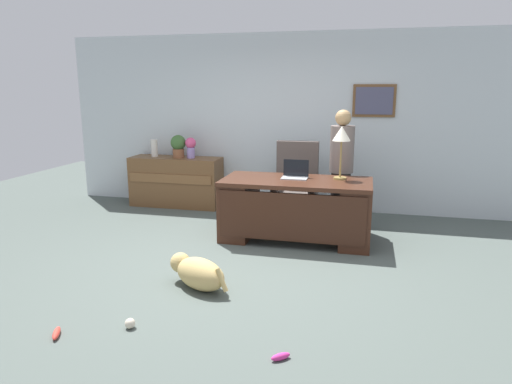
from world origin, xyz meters
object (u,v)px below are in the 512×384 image
dog_toy_bone (56,333)px  dog_toy_plush (281,357)px  dog_lying (198,272)px  desk_lamp (342,137)px  armchair (295,187)px  potted_plant (178,145)px  person_standing (341,168)px  desk (296,208)px  credenza (176,182)px  vase_with_flowers (191,146)px  laptop (295,174)px  vase_empty (154,148)px  dog_toy_ball (130,323)px

dog_toy_bone → dog_toy_plush: same height
dog_lying → desk_lamp: bearing=56.5°
armchair → dog_toy_plush: (0.45, -3.50, -0.48)m
armchair → potted_plant: 2.06m
person_standing → desk_lamp: size_ratio=2.44×
desk → desk_lamp: bearing=20.5°
credenza → desk_lamp: size_ratio=2.24×
person_standing → desk_lamp: 0.70m
person_standing → potted_plant: size_ratio=4.45×
desk → credenza: size_ratio=1.25×
credenza → vase_with_flowers: vase_with_flowers is taller
person_standing → dog_toy_bone: 4.02m
desk → vase_with_flowers: size_ratio=5.66×
dog_lying → vase_with_flowers: size_ratio=2.13×
laptop → vase_empty: bearing=155.1°
dog_lying → dog_toy_bone: size_ratio=3.63×
vase_empty → desk: bearing=-27.1°
desk → dog_toy_plush: size_ratio=12.32×
dog_toy_bone → dog_toy_ball: bearing=26.2°
dog_lying → vase_empty: size_ratio=2.45×
desk_lamp → dog_toy_ball: (-1.46, -2.67, -1.25)m
potted_plant → dog_lying: bearing=-64.2°
desk → dog_toy_ball: size_ratio=22.10×
vase_with_flowers → desk: bearing=-34.3°
credenza → potted_plant: potted_plant is taller
credenza → vase_empty: size_ratio=5.21×
armchair → potted_plant: (-1.95, 0.41, 0.49)m
person_standing → vase_empty: bearing=169.2°
laptop → potted_plant: (-2.06, 1.15, 0.16)m
desk_lamp → vase_with_flowers: bearing=155.5°
armchair → dog_toy_bone: bearing=-109.8°
dog_lying → dog_toy_ball: dog_lying is taller
desk → dog_toy_bone: (-1.43, -2.72, -0.40)m
armchair → dog_toy_bone: size_ratio=5.98×
person_standing → desk_lamp: (0.02, -0.52, 0.47)m
desk → dog_toy_ball: 2.68m
dog_toy_bone → dog_toy_plush: (1.74, 0.10, 0.00)m
dog_lying → dog_toy_bone: bearing=-124.4°
person_standing → vase_empty: (-3.01, 0.58, 0.11)m
laptop → potted_plant: size_ratio=0.89×
person_standing → dog_lying: (-1.19, -2.34, -0.67)m
person_standing → dog_toy_ball: size_ratio=19.32×
dog_toy_ball → dog_toy_bone: 0.55m
potted_plant → dog_toy_bone: (0.66, -4.01, -0.97)m
dog_toy_plush → laptop: bearing=97.0°
armchair → person_standing: person_standing is taller
person_standing → credenza: bearing=167.8°
vase_empty → dog_toy_plush: vase_empty is taller
dog_lying → vase_with_flowers: (-1.20, 2.91, 0.82)m
laptop → potted_plant: 2.37m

